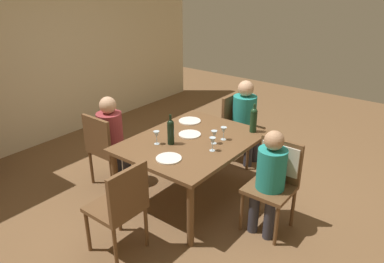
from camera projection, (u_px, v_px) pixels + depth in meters
ground_plane at (192, 195)px, 4.35m from camera, size 10.00×10.00×0.00m
rear_room_partition at (42, 53)px, 5.39m from camera, size 6.40×0.12×2.70m
dining_table at (192, 146)px, 4.09m from camera, size 1.52×1.18×0.72m
chair_far_left at (106, 145)px, 4.37m from camera, size 0.44×0.44×0.92m
chair_right_end at (238, 123)px, 5.02m from camera, size 0.44×0.44×0.92m
chair_near at (276, 172)px, 3.66m from camera, size 0.46×0.44×0.92m
chair_left_end at (121, 204)px, 3.26m from camera, size 0.44×0.44×0.92m
person_woman_host at (112, 134)px, 4.41m from camera, size 0.34×0.30×1.12m
person_man_bearded at (246, 116)px, 4.90m from camera, size 0.31×0.36×1.15m
person_man_guest at (270, 175)px, 3.54m from camera, size 0.33×0.28×1.08m
wine_bottle_tall_green at (171, 131)px, 3.91m from camera, size 0.07×0.07×0.34m
wine_bottle_dark_red at (254, 119)px, 4.21m from camera, size 0.08×0.08×0.34m
wine_glass_near_left at (212, 141)px, 3.77m from camera, size 0.07×0.07×0.15m
wine_glass_centre at (214, 134)px, 3.93m from camera, size 0.07×0.07×0.15m
wine_glass_near_right at (156, 135)px, 3.92m from camera, size 0.07×0.07×0.15m
wine_glass_far at (224, 131)px, 4.03m from camera, size 0.07×0.07×0.15m
dinner_plate_host at (190, 134)px, 4.18m from camera, size 0.25×0.25×0.01m
dinner_plate_guest_left at (190, 121)px, 4.56m from camera, size 0.27×0.27×0.01m
dinner_plate_guest_right at (169, 158)px, 3.64m from camera, size 0.26×0.26×0.01m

